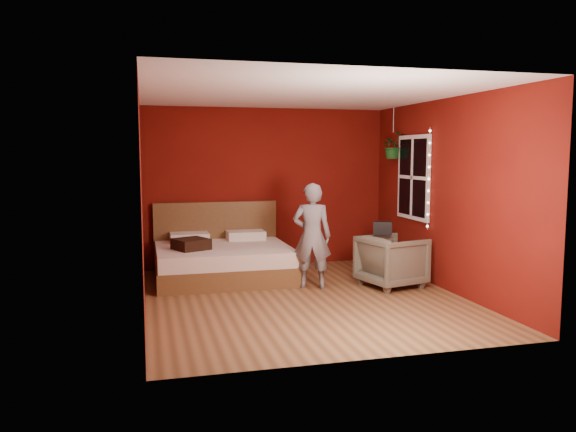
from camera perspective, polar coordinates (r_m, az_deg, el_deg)
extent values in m
plane|color=brown|center=(7.34, 1.66, -8.30)|extent=(4.50, 4.50, 0.00)
cube|color=#66120A|center=(9.31, -2.19, 2.92)|extent=(4.00, 0.02, 2.60)
cube|color=#66120A|center=(5.00, 8.92, -0.11)|extent=(4.00, 0.02, 2.60)
cube|color=#66120A|center=(6.84, -14.70, 1.48)|extent=(0.02, 4.50, 2.60)
cube|color=#66120A|center=(7.92, 15.81, 2.08)|extent=(0.02, 4.50, 2.60)
cube|color=white|center=(7.14, 1.73, 12.41)|extent=(4.00, 4.50, 0.02)
cube|color=white|center=(8.68, 12.62, 3.84)|extent=(0.04, 0.97, 1.27)
cube|color=black|center=(8.67, 12.54, 3.84)|extent=(0.02, 0.85, 1.15)
cube|color=white|center=(8.67, 12.51, 3.85)|extent=(0.03, 0.05, 1.15)
cube|color=white|center=(8.67, 12.51, 3.85)|extent=(0.03, 0.85, 0.05)
cylinder|color=silver|center=(8.20, 14.11, 3.67)|extent=(0.01, 0.01, 1.45)
sphere|color=#FFF2CC|center=(8.26, 13.98, -1.01)|extent=(0.04, 0.04, 0.04)
sphere|color=#FFF2CC|center=(8.24, 14.01, 0.15)|extent=(0.04, 0.04, 0.04)
sphere|color=#FFF2CC|center=(8.22, 14.04, 1.32)|extent=(0.04, 0.04, 0.04)
sphere|color=#FFF2CC|center=(8.21, 14.08, 2.49)|extent=(0.04, 0.04, 0.04)
sphere|color=#FFF2CC|center=(8.20, 14.11, 3.67)|extent=(0.04, 0.04, 0.04)
sphere|color=#FFF2CC|center=(8.19, 14.14, 4.85)|extent=(0.04, 0.04, 0.04)
sphere|color=#FFF2CC|center=(8.19, 14.17, 6.03)|extent=(0.04, 0.04, 0.04)
sphere|color=#FFF2CC|center=(8.19, 14.20, 7.21)|extent=(0.04, 0.04, 0.04)
sphere|color=#FFF2CC|center=(8.20, 14.24, 8.39)|extent=(0.04, 0.04, 0.04)
cube|color=brown|center=(8.44, -6.59, -5.45)|extent=(1.97, 1.68, 0.28)
cube|color=beige|center=(8.39, -6.61, -3.80)|extent=(1.93, 1.64, 0.22)
cube|color=brown|center=(9.14, -7.32, -1.96)|extent=(1.97, 0.08, 1.08)
cube|color=white|center=(8.87, -9.97, -2.14)|extent=(0.59, 0.37, 0.14)
cube|color=white|center=(8.98, -4.32, -1.96)|extent=(0.59, 0.37, 0.14)
imported|color=slate|center=(7.74, 2.45, -2.03)|extent=(0.62, 0.50, 1.46)
imported|color=#63614E|center=(8.01, 10.50, -4.54)|extent=(0.95, 0.94, 0.72)
cube|color=black|center=(8.03, 9.59, -1.22)|extent=(0.29, 0.22, 0.19)
cube|color=black|center=(8.15, -9.82, -2.82)|extent=(0.58, 0.58, 0.16)
cylinder|color=silver|center=(9.14, 10.67, 9.62)|extent=(0.01, 0.01, 0.41)
imported|color=#195A1D|center=(9.12, 10.62, 7.03)|extent=(0.40, 0.36, 0.42)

